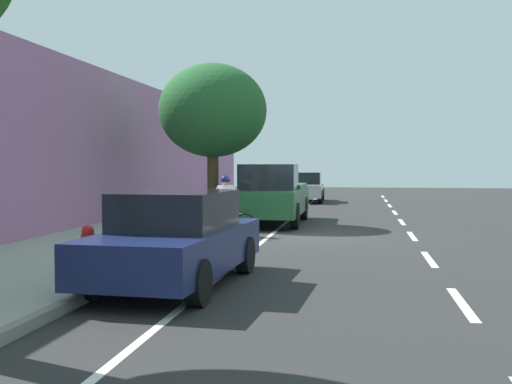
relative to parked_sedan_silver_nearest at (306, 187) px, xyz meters
The scene contains 13 objects.
ground 15.49m from the parked_sedan_silver_nearest, 94.23° to the left, with size 71.78×71.78×0.00m, color #2A2A2A.
sidewalk 15.77m from the parked_sedan_silver_nearest, 78.30° to the left, with size 3.93×44.86×0.15m, color #98A290.
curb_edge 15.49m from the parked_sedan_silver_nearest, 85.73° to the left, with size 0.16×44.86×0.15m, color gray.
lane_stripe_centre 15.68m from the parked_sedan_silver_nearest, 105.34° to the left, with size 0.14×44.20×0.01m.
lane_stripe_bike_edge 15.45m from the parked_sedan_silver_nearest, 91.18° to the left, with size 0.12×44.86×0.01m, color white.
building_facade 16.44m from the parked_sedan_silver_nearest, 70.67° to the left, with size 0.50×44.86×4.92m, color #A56997.
parked_sedan_silver_nearest is the anchor object (origin of this frame).
parked_pickup_green_second 12.24m from the parked_sedan_silver_nearest, 89.60° to the left, with size 2.04×5.31×1.95m.
parked_sedan_dark_blue_mid 22.85m from the parked_sedan_silver_nearest, 89.51° to the left, with size 2.05×4.50×1.52m.
bicycle_at_curb 16.26m from the parked_sedan_silver_nearest, 87.58° to the left, with size 1.59×0.77×0.74m.
cyclist_with_backpack 15.80m from the parked_sedan_silver_nearest, 86.71° to the left, with size 0.53×0.55×1.65m.
street_tree_near_cyclist 13.00m from the parked_sedan_silver_nearest, 80.96° to the left, with size 3.51×3.51×5.06m.
fire_hydrant 23.17m from the parked_sedan_silver_nearest, 86.09° to the left, with size 0.22×0.22×0.84m.
Camera 1 is at (-1.55, 17.23, 1.97)m, focal length 44.49 mm.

